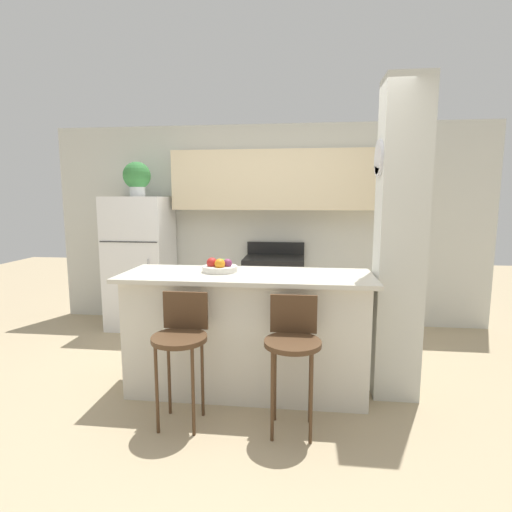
% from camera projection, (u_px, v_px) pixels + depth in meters
% --- Properties ---
extents(ground_plane, '(14.00, 14.00, 0.00)m').
position_uv_depth(ground_plane, '(247.00, 389.00, 3.44)').
color(ground_plane, tan).
extents(wall_back, '(5.60, 0.38, 2.55)m').
position_uv_depth(wall_back, '(275.00, 207.00, 5.05)').
color(wall_back, silver).
rests_on(wall_back, ground_plane).
extents(pillar_right, '(0.38, 0.32, 2.55)m').
position_uv_depth(pillar_right, '(399.00, 242.00, 3.19)').
color(pillar_right, silver).
rests_on(pillar_right, ground_plane).
extents(counter_bar, '(2.07, 0.72, 1.01)m').
position_uv_depth(counter_bar, '(247.00, 332.00, 3.37)').
color(counter_bar, silver).
rests_on(counter_bar, ground_plane).
extents(refrigerator, '(0.74, 0.68, 1.65)m').
position_uv_depth(refrigerator, '(141.00, 262.00, 5.05)').
color(refrigerator, white).
rests_on(refrigerator, ground_plane).
extents(stove_range, '(0.73, 0.59, 1.07)m').
position_uv_depth(stove_range, '(274.00, 293.00, 4.95)').
color(stove_range, white).
rests_on(stove_range, ground_plane).
extents(bar_stool_left, '(0.40, 0.40, 0.95)m').
position_uv_depth(bar_stool_left, '(181.00, 338.00, 2.86)').
color(bar_stool_left, '#4C331E').
rests_on(bar_stool_left, ground_plane).
extents(bar_stool_right, '(0.40, 0.40, 0.95)m').
position_uv_depth(bar_stool_right, '(293.00, 343.00, 2.77)').
color(bar_stool_right, '#4C331E').
rests_on(bar_stool_right, ground_plane).
extents(potted_plant_on_fridge, '(0.34, 0.34, 0.42)m').
position_uv_depth(potted_plant_on_fridge, '(137.00, 177.00, 4.89)').
color(potted_plant_on_fridge, silver).
rests_on(potted_plant_on_fridge, refrigerator).
extents(fruit_bowl, '(0.30, 0.30, 0.12)m').
position_uv_depth(fruit_bowl, '(220.00, 267.00, 3.38)').
color(fruit_bowl, silver).
rests_on(fruit_bowl, counter_bar).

